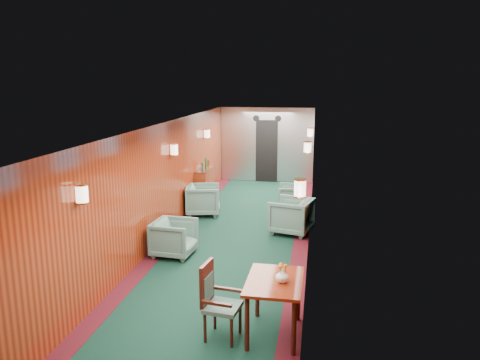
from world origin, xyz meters
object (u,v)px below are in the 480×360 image
at_px(dining_table, 275,289).
at_px(armchair_right_far, 292,197).
at_px(side_chair, 216,298).
at_px(armchair_left_far, 203,200).
at_px(armchair_left_near, 174,238).
at_px(armchair_right_near, 291,216).
at_px(credenza, 205,185).

height_order(dining_table, armchair_right_far, dining_table).
xyz_separation_m(dining_table, side_chair, (-0.74, -0.18, -0.09)).
distance_m(side_chair, armchair_left_far, 5.64).
height_order(armchair_left_near, armchair_right_near, armchair_right_near).
bearing_deg(armchair_right_far, dining_table, -0.17).
distance_m(credenza, armchair_right_near, 3.28).
xyz_separation_m(credenza, armchair_right_near, (2.45, -2.18, -0.09)).
bearing_deg(armchair_left_near, armchair_left_far, 6.95).
bearing_deg(armchair_left_near, side_chair, -148.13).
bearing_deg(dining_table, armchair_left_near, 131.39).
distance_m(dining_table, armchair_left_near, 3.28).
xyz_separation_m(dining_table, credenza, (-2.48, 6.36, -0.16)).
bearing_deg(armchair_right_far, armchair_left_far, -69.11).
bearing_deg(side_chair, credenza, 113.02).
height_order(armchair_right_near, armchair_right_far, armchair_right_near).
bearing_deg(armchair_left_near, dining_table, -135.17).
bearing_deg(armchair_right_near, armchair_right_far, -161.57).
distance_m(side_chair, armchair_right_near, 4.42).
distance_m(armchair_left_near, armchair_left_far, 2.76).
height_order(dining_table, armchair_left_near, dining_table).
bearing_deg(armchair_left_near, armchair_right_near, -46.66).
height_order(dining_table, armchair_left_far, dining_table).
distance_m(dining_table, credenza, 6.83).
bearing_deg(armchair_left_far, armchair_right_far, -79.60).
bearing_deg(armchair_right_far, side_chair, -6.88).
height_order(side_chair, armchair_right_near, side_chair).
relative_size(side_chair, armchair_right_near, 1.19).
height_order(side_chair, credenza, credenza).
bearing_deg(credenza, armchair_right_near, -41.67).
distance_m(dining_table, armchair_right_far, 6.13).
bearing_deg(armchair_right_near, dining_table, 16.14).
xyz_separation_m(side_chair, credenza, (-1.74, 6.54, -0.07)).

